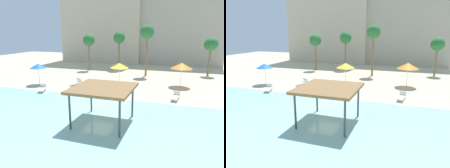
# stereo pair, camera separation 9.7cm
# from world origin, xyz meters

# --- Properties ---
(ground_plane) EXTENTS (80.00, 80.00, 0.00)m
(ground_plane) POSITION_xyz_m (0.00, 0.00, 0.00)
(ground_plane) COLOR beige
(lagoon_water) EXTENTS (44.00, 13.50, 0.04)m
(lagoon_water) POSITION_xyz_m (0.00, -5.25, 0.02)
(lagoon_water) COLOR #99D1C6
(lagoon_water) RESTS_ON ground
(shade_pavilion) EXTENTS (4.00, 4.00, 2.59)m
(shade_pavilion) POSITION_xyz_m (1.91, -3.81, 2.42)
(shade_pavilion) COLOR #42474C
(shade_pavilion) RESTS_ON ground
(beach_umbrella_orange_0) EXTENTS (2.42, 2.42, 2.77)m
(beach_umbrella_orange_0) POSITION_xyz_m (6.80, 8.34, 2.43)
(beach_umbrella_orange_0) COLOR silver
(beach_umbrella_orange_0) RESTS_ON ground
(beach_umbrella_yellow_2) EXTENTS (2.12, 2.12, 2.69)m
(beach_umbrella_yellow_2) POSITION_xyz_m (-0.04, 6.49, 2.39)
(beach_umbrella_yellow_2) COLOR silver
(beach_umbrella_yellow_2) RESTS_ON ground
(beach_umbrella_blue_3) EXTENTS (1.95, 1.95, 2.54)m
(beach_umbrella_blue_3) POSITION_xyz_m (-9.29, 3.92, 2.27)
(beach_umbrella_blue_3) COLOR silver
(beach_umbrella_blue_3) RESTS_ON ground
(lounge_chair_0) EXTENTS (0.81, 1.95, 0.74)m
(lounge_chair_0) POSITION_xyz_m (-5.03, 5.23, 0.33)
(lounge_chair_0) COLOR white
(lounge_chair_0) RESTS_ON ground
(lounge_chair_1) EXTENTS (0.85, 1.96, 0.74)m
(lounge_chair_1) POSITION_xyz_m (6.47, 3.22, 0.33)
(lounge_chair_1) COLOR white
(lounge_chair_1) RESTS_ON ground
(lounge_chair_2) EXTENTS (1.33, 1.98, 0.74)m
(lounge_chair_2) POSITION_xyz_m (-7.13, 1.60, 0.33)
(lounge_chair_2) COLOR white
(lounge_chair_2) RESTS_ON ground
(palm_tree_0) EXTENTS (1.90, 1.90, 7.13)m
(palm_tree_0) POSITION_xyz_m (1.95, 13.16, 5.98)
(palm_tree_0) COLOR brown
(palm_tree_0) RESTS_ON ground
(palm_tree_1) EXTENTS (1.90, 1.90, 6.24)m
(palm_tree_1) POSITION_xyz_m (-3.19, 16.80, 5.14)
(palm_tree_1) COLOR brown
(palm_tree_1) RESTS_ON ground
(palm_tree_2) EXTENTS (1.90, 1.90, 5.44)m
(palm_tree_2) POSITION_xyz_m (10.50, 16.28, 4.39)
(palm_tree_2) COLOR brown
(palm_tree_2) RESTS_ON ground
(palm_tree_3) EXTENTS (1.90, 1.90, 5.85)m
(palm_tree_3) POSITION_xyz_m (-7.67, 14.74, 4.77)
(palm_tree_3) COLOR brown
(palm_tree_3) RESTS_ON ground
(hotel_block_0) EXTENTS (16.56, 10.53, 19.65)m
(hotel_block_0) POSITION_xyz_m (-9.44, 28.07, 9.83)
(hotel_block_0) COLOR beige
(hotel_block_0) RESTS_ON ground
(hotel_block_1) EXTENTS (18.28, 11.17, 14.80)m
(hotel_block_1) POSITION_xyz_m (4.57, 29.38, 7.40)
(hotel_block_1) COLOR #B2A893
(hotel_block_1) RESTS_ON ground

